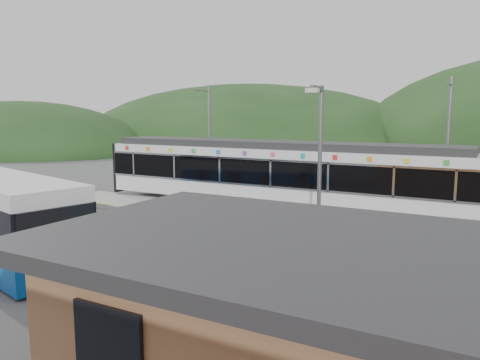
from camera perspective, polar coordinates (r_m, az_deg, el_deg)
The scene contains 9 objects.
ground at distance 19.72m, azimuth -0.02°, elevation -7.21°, with size 120.00×120.00×0.00m, color #4C4C4F.
hills at distance 22.73m, azimuth 20.63°, elevation -5.67°, with size 146.00×149.00×26.00m.
platform at distance 22.54m, azimuth 4.07°, elevation -4.89°, with size 26.00×3.20×0.30m, color #9E9E99.
yellow_line at distance 21.36m, azimuth 2.59°, elevation -5.18°, with size 26.00×0.10×0.01m, color yellow.
train at distance 25.11m, azimuth 4.21°, elevation 0.89°, with size 20.44×3.01×3.74m.
catenary_mast_west at distance 30.00m, azimuth -3.81°, elevation 5.10°, with size 0.18×1.80×7.00m.
catenary_mast_east at distance 25.34m, azimuth 23.95°, elevation 3.88°, with size 0.18×1.80×7.00m.
station_shelter at distance 9.05m, azimuth 5.79°, elevation -15.72°, with size 9.20×6.20×3.00m.
lamp_post at distance 13.82m, azimuth 9.51°, elevation 1.27°, with size 0.36×1.06×6.01m.
Camera 1 is at (9.22, -16.64, 5.20)m, focal length 35.00 mm.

